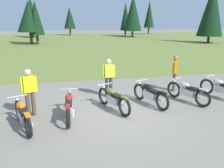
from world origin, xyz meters
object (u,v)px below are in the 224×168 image
Objects in this scene: rider_in_hivis_vest at (175,71)px; rider_near_row_end at (109,76)px; motorcycle_olive at (113,99)px; motorcycle_silver at (187,91)px; motorcycle_cream at (221,88)px; motorcycle_orange at (23,114)px; rider_checking_bike at (29,90)px; motorcycle_red at (69,106)px; motorcycle_black at (150,94)px.

rider_near_row_end is at bearing -176.62° from rider_in_hivis_vest.
motorcycle_olive and motorcycle_silver have the same top height.
motorcycle_silver is at bearing -176.48° from motorcycle_cream.
rider_checking_bike is at bearing 82.06° from motorcycle_orange.
motorcycle_red is 1.05× the size of motorcycle_cream.
motorcycle_orange is 6.27m from motorcycle_silver.
motorcycle_red is at bearing -132.34° from rider_near_row_end.
motorcycle_silver is at bearing -0.44° from motorcycle_black.
motorcycle_orange is 4.70m from motorcycle_black.
motorcycle_black is 1.21× the size of rider_checking_bike.
motorcycle_cream is 2.08m from rider_in_hivis_vest.
motorcycle_red is 5.39m from rider_in_hivis_vest.
motorcycle_olive is at bearing 15.11° from motorcycle_orange.
motorcycle_red is 4.80m from motorcycle_silver.
motorcycle_cream is at bearing 8.37° from motorcycle_orange.
rider_in_hivis_vest is (4.93, 2.12, 0.51)m from motorcycle_red.
motorcycle_red is 1.26× the size of rider_checking_bike.
motorcycle_orange is 1.02× the size of motorcycle_silver.
rider_checking_bike is (-6.06, -0.15, 0.51)m from motorcycle_silver.
motorcycle_cream is at bearing 3.96° from motorcycle_olive.
motorcycle_olive is 1.20× the size of rider_near_row_end.
motorcycle_cream is 7.72m from rider_checking_bike.
motorcycle_orange is 0.99× the size of motorcycle_black.
motorcycle_silver is (1.61, -0.01, 0.00)m from motorcycle_black.
rider_in_hivis_vest is at bearing 83.53° from motorcycle_silver.
motorcycle_olive is 4.80m from motorcycle_cream.
motorcycle_red is at bearing 16.47° from motorcycle_orange.
motorcycle_red is at bearing -172.46° from motorcycle_silver.
rider_in_hivis_vest is (6.35, 2.54, 0.51)m from motorcycle_orange.
rider_near_row_end is (3.18, 2.35, 0.51)m from motorcycle_orange.
motorcycle_olive is 0.99× the size of motorcycle_black.
motorcycle_olive is at bearing -1.60° from rider_checking_bike.
rider_near_row_end is (-3.01, 1.30, 0.51)m from motorcycle_silver.
motorcycle_silver is at bearing -23.34° from rider_near_row_end.
motorcycle_silver is 1.64m from motorcycle_cream.
rider_near_row_end is at bearing 25.36° from rider_checking_bike.
motorcycle_silver is 3.31m from rider_near_row_end.
motorcycle_red and motorcycle_olive have the same top height.
motorcycle_black is at bearing 2.09° from rider_checking_bike.
motorcycle_black is 1.21× the size of rider_in_hivis_vest.
motorcycle_olive is 1.62m from rider_near_row_end.
motorcycle_olive is (3.04, 0.82, 0.00)m from motorcycle_orange.
motorcycle_cream is at bearing -43.23° from rider_in_hivis_vest.
motorcycle_olive is at bearing -176.04° from motorcycle_cream.
motorcycle_silver is (3.15, 0.23, 0.00)m from motorcycle_olive.
motorcycle_red is 1.07× the size of motorcycle_silver.
motorcycle_orange and motorcycle_olive have the same top height.
rider_in_hivis_vest reaches higher than motorcycle_olive.
motorcycle_black is at bearing 179.56° from motorcycle_silver.
rider_in_hivis_vest is (6.23, 1.63, 0.00)m from rider_checking_bike.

